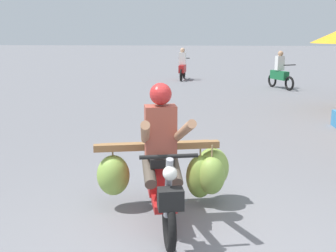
% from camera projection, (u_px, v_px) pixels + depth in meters
% --- Properties ---
extents(motorbike_main_loaded, '(1.69, 1.81, 1.58)m').
position_uv_depth(motorbike_main_loaded, '(173.00, 169.00, 4.94)').
color(motorbike_main_loaded, black).
rests_on(motorbike_main_loaded, ground).
extents(motorbike_distant_ahead_left, '(0.50, 1.62, 1.40)m').
position_uv_depth(motorbike_distant_ahead_left, '(182.00, 67.00, 18.51)').
color(motorbike_distant_ahead_left, black).
rests_on(motorbike_distant_ahead_left, ground).
extents(motorbike_distant_ahead_right, '(0.80, 1.52, 1.40)m').
position_uv_depth(motorbike_distant_ahead_right, '(280.00, 73.00, 15.77)').
color(motorbike_distant_ahead_right, black).
rests_on(motorbike_distant_ahead_right, ground).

